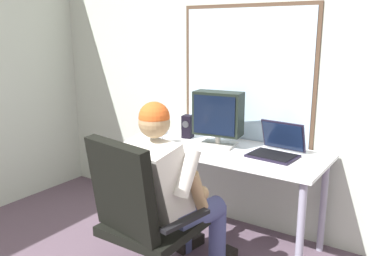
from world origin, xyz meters
name	(u,v)px	position (x,y,z in m)	size (l,w,h in m)	color
wall_rear	(281,77)	(-0.01, 2.51, 1.27)	(4.75, 0.08, 2.53)	#B4BEB1
desk	(228,162)	(-0.24, 2.13, 0.65)	(1.44, 0.64, 0.75)	#8B8AA0
office_chair	(139,211)	(-0.37, 1.24, 0.57)	(0.66, 0.61, 1.02)	black
person_seated	(170,188)	(-0.33, 1.51, 0.63)	(0.57, 0.81, 1.21)	#414777
crt_monitor	(218,115)	(-0.36, 2.17, 0.99)	(0.38, 0.25, 0.42)	beige
laptop	(277,147)	(0.11, 2.20, 0.81)	(0.35, 0.34, 0.23)	black
wine_glass	(162,131)	(-0.75, 1.98, 0.85)	(0.09, 0.09, 0.15)	silver
desk_speaker	(188,126)	(-0.69, 2.24, 0.84)	(0.09, 0.10, 0.19)	black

